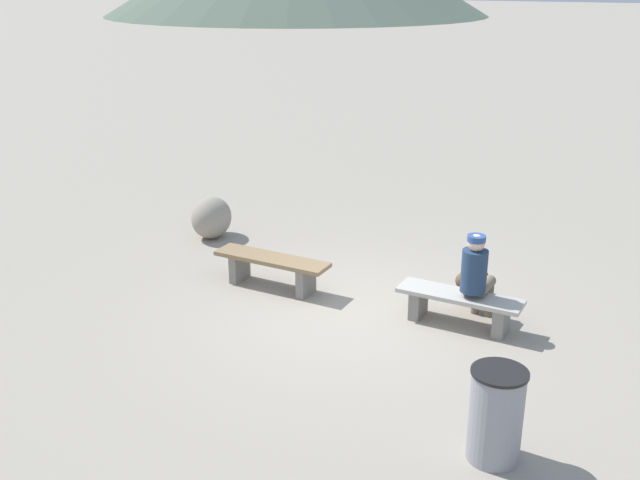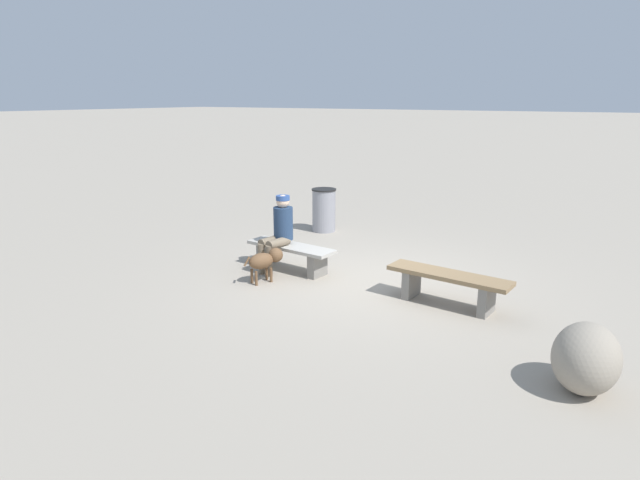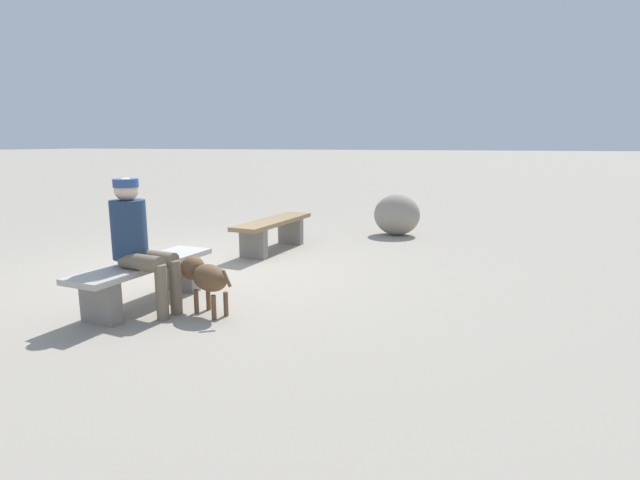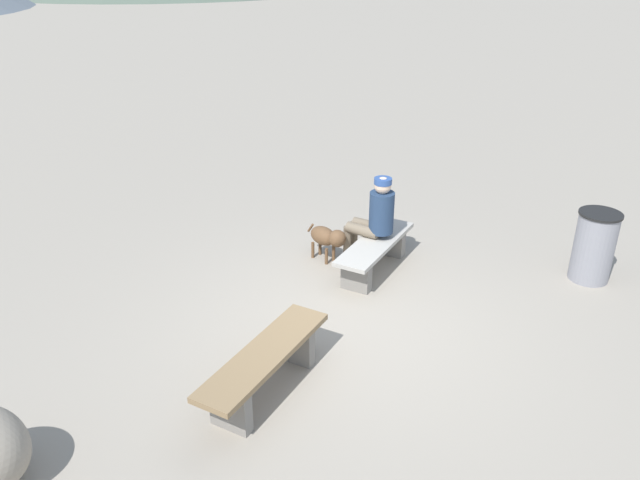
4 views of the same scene
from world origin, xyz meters
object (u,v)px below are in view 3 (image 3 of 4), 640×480
bench_left (273,229)px  boulder (397,215)px  seated_person (137,237)px  dog (204,276)px  bench_right (145,276)px

bench_left → boulder: size_ratio=2.22×
seated_person → boulder: seated_person is taller
bench_left → dog: (2.76, 0.56, 0.03)m
seated_person → dog: size_ratio=1.93×
boulder → bench_right: bearing=-19.1°
dog → boulder: boulder is taller
seated_person → bench_right: bearing=-147.4°
bench_right → boulder: (-4.65, 1.61, 0.06)m
bench_left → seated_person: (2.92, -0.04, 0.40)m
seated_person → dog: 0.72m
bench_right → bench_left: bearing=-177.9°
bench_right → boulder: boulder is taller
bench_left → dog: dog is taller
bench_left → bench_right: bench_left is taller
dog → boulder: 4.75m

